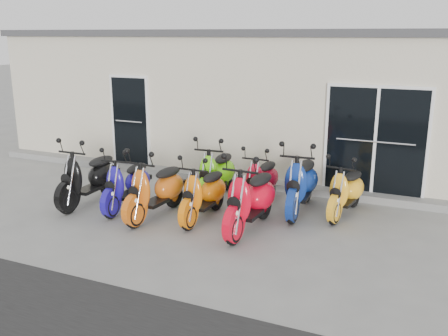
{
  "coord_description": "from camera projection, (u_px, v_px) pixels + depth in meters",
  "views": [
    {
      "loc": [
        3.78,
        -7.93,
        3.28
      ],
      "look_at": [
        0.0,
        0.6,
        0.75
      ],
      "focal_mm": 40.0,
      "sensor_mm": 36.0,
      "label": 1
    }
  ],
  "objects": [
    {
      "name": "front_step",
      "position": [
        250.0,
        182.0,
        11.09
      ],
      "size": [
        14.0,
        0.4,
        0.15
      ],
      "primitive_type": "cube",
      "color": "gray",
      "rests_on": "ground"
    },
    {
      "name": "door_right",
      "position": [
        376.0,
        138.0,
        9.9
      ],
      "size": [
        2.02,
        0.08,
        2.22
      ],
      "primitive_type": "cube",
      "color": "black",
      "rests_on": "front_step"
    },
    {
      "name": "scooter_back_red",
      "position": [
        262.0,
        174.0,
        9.77
      ],
      "size": [
        0.61,
        1.67,
        1.23
      ],
      "primitive_type": null,
      "rotation": [
        0.0,
        0.0,
        -0.0
      ],
      "color": "red",
      "rests_on": "ground"
    },
    {
      "name": "ground",
      "position": [
        211.0,
        214.0,
        9.33
      ],
      "size": [
        80.0,
        80.0,
        0.0
      ],
      "primitive_type": "plane",
      "color": "gray",
      "rests_on": "ground"
    },
    {
      "name": "scooter_back_yellow",
      "position": [
        347.0,
        184.0,
        9.13
      ],
      "size": [
        0.84,
        1.73,
        1.22
      ],
      "primitive_type": null,
      "rotation": [
        0.0,
        0.0,
        -0.15
      ],
      "color": "#FFAE1F",
      "rests_on": "ground"
    },
    {
      "name": "scooter_front_black",
      "position": [
        88.0,
        170.0,
        9.75
      ],
      "size": [
        0.7,
        1.9,
        1.4
      ],
      "primitive_type": null,
      "rotation": [
        0.0,
        0.0,
        0.01
      ],
      "color": "black",
      "rests_on": "ground"
    },
    {
      "name": "building",
      "position": [
        293.0,
        97.0,
        13.5
      ],
      "size": [
        14.0,
        6.0,
        3.2
      ],
      "primitive_type": "cube",
      "color": "beige",
      "rests_on": "ground"
    },
    {
      "name": "door_left",
      "position": [
        130.0,
        119.0,
        12.17
      ],
      "size": [
        1.07,
        0.08,
        2.22
      ],
      "primitive_type": "cube",
      "color": "black",
      "rests_on": "front_step"
    },
    {
      "name": "scooter_back_blue",
      "position": [
        301.0,
        175.0,
        9.29
      ],
      "size": [
        0.83,
        2.0,
        1.45
      ],
      "primitive_type": null,
      "rotation": [
        0.0,
        0.0,
        0.06
      ],
      "color": "navy",
      "rests_on": "ground"
    },
    {
      "name": "scooter_front_orange_a",
      "position": [
        156.0,
        181.0,
        9.03
      ],
      "size": [
        0.82,
        1.89,
        1.36
      ],
      "primitive_type": null,
      "rotation": [
        0.0,
        0.0,
        -0.08
      ],
      "color": "#D25C12",
      "rests_on": "ground"
    },
    {
      "name": "scooter_front_orange_b",
      "position": [
        204.0,
        186.0,
        8.93
      ],
      "size": [
        0.65,
        1.73,
        1.27
      ],
      "primitive_type": null,
      "rotation": [
        0.0,
        0.0,
        -0.01
      ],
      "color": "orange",
      "rests_on": "ground"
    },
    {
      "name": "scooter_front_blue",
      "position": [
        127.0,
        177.0,
        9.49
      ],
      "size": [
        0.73,
        1.76,
        1.27
      ],
      "primitive_type": null,
      "rotation": [
        0.0,
        0.0,
        0.06
      ],
      "color": "#1B108F",
      "rests_on": "ground"
    },
    {
      "name": "scooter_back_green",
      "position": [
        217.0,
        166.0,
        10.03
      ],
      "size": [
        0.8,
        1.9,
        1.37
      ],
      "primitive_type": null,
      "rotation": [
        0.0,
        0.0,
        0.07
      ],
      "color": "#67E50D",
      "rests_on": "ground"
    },
    {
      "name": "roof_cap",
      "position": [
        295.0,
        33.0,
        13.06
      ],
      "size": [
        14.2,
        6.2,
        0.16
      ],
      "primitive_type": "cube",
      "color": "#3F3F42",
      "rests_on": "building"
    },
    {
      "name": "scooter_front_red",
      "position": [
        251.0,
        190.0,
        8.39
      ],
      "size": [
        0.8,
        1.99,
        1.44
      ],
      "primitive_type": null,
      "rotation": [
        0.0,
        0.0,
        -0.04
      ],
      "color": "red",
      "rests_on": "ground"
    }
  ]
}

